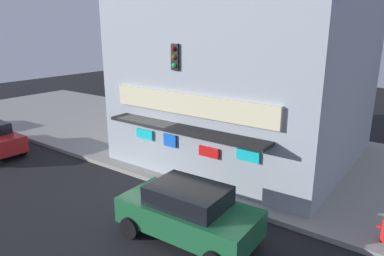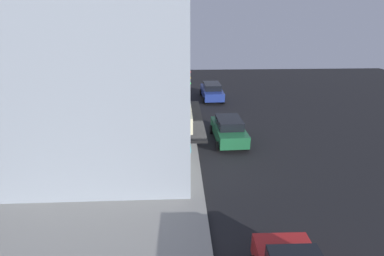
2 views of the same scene
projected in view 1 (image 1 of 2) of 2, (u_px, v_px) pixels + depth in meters
ground_plane at (145, 181)px, 14.42m from camera, size 61.98×61.98×0.00m
sidewalk at (215, 145)px, 18.43m from camera, size 41.32×10.41×0.17m
corner_building at (249, 58)px, 16.10m from camera, size 9.38×9.86×9.00m
traffic_light at (180, 92)px, 13.41m from camera, size 0.32×0.58×5.46m
trash_can at (223, 171)px, 13.83m from camera, size 0.48×0.48×0.84m
pedestrian at (287, 181)px, 11.70m from camera, size 0.52×0.46×1.71m
potted_plant_by_doorway at (300, 173)px, 13.27m from camera, size 0.72×0.72×1.01m
potted_plant_by_window at (186, 155)px, 15.47m from camera, size 0.53×0.53×0.85m
parked_car_green at (188, 212)px, 10.30m from camera, size 4.17×2.22×1.65m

